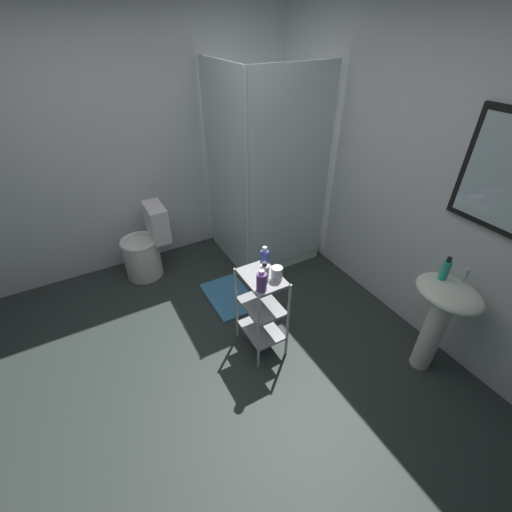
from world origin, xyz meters
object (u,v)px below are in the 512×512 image
(shampoo_bottle_blue, at_px, (265,259))
(conditioner_bottle_purple, at_px, (262,281))
(shower_stall, at_px, (261,219))
(hand_soap_bottle, at_px, (445,270))
(pedestal_sink, at_px, (441,311))
(storage_cart, at_px, (262,307))
(bath_mat, at_px, (229,296))
(rinse_cup, at_px, (277,273))
(toilet, at_px, (146,248))
(lotion_bottle_white, at_px, (264,273))

(shampoo_bottle_blue, bearing_deg, conditioner_bottle_purple, -35.40)
(shower_stall, distance_m, hand_soap_bottle, 1.94)
(pedestal_sink, xyz_separation_m, storage_cart, (-0.79, -1.01, -0.14))
(conditioner_bottle_purple, relative_size, bath_mat, 0.28)
(storage_cart, relative_size, rinse_cup, 7.54)
(pedestal_sink, bearing_deg, toilet, -145.28)
(shampoo_bottle_blue, bearing_deg, shower_stall, 150.95)
(storage_cart, bearing_deg, conditioner_bottle_purple, -31.52)
(hand_soap_bottle, xyz_separation_m, conditioner_bottle_purple, (-0.58, -1.10, -0.07))
(shampoo_bottle_blue, height_order, conditioner_bottle_purple, shampoo_bottle_blue)
(shower_stall, relative_size, toilet, 2.63)
(shampoo_bottle_blue, xyz_separation_m, conditioner_bottle_purple, (0.20, -0.14, -0.01))
(shower_stall, relative_size, pedestal_sink, 2.47)
(lotion_bottle_white, height_order, bath_mat, lotion_bottle_white)
(pedestal_sink, relative_size, toilet, 1.07)
(toilet, bearing_deg, conditioner_bottle_purple, 16.27)
(hand_soap_bottle, bearing_deg, toilet, -144.12)
(shower_stall, height_order, pedestal_sink, shower_stall)
(conditioner_bottle_purple, bearing_deg, lotion_bottle_white, 137.54)
(hand_soap_bottle, height_order, shampoo_bottle_blue, hand_soap_bottle)
(pedestal_sink, relative_size, lotion_bottle_white, 4.80)
(storage_cart, relative_size, lotion_bottle_white, 4.39)
(shower_stall, relative_size, storage_cart, 2.70)
(shampoo_bottle_blue, height_order, rinse_cup, shampoo_bottle_blue)
(toilet, height_order, shampoo_bottle_blue, shampoo_bottle_blue)
(storage_cart, bearing_deg, rinse_cup, 48.48)
(storage_cart, height_order, hand_soap_bottle, hand_soap_bottle)
(rinse_cup, bearing_deg, lotion_bottle_white, -99.51)
(shower_stall, xyz_separation_m, shampoo_bottle_blue, (1.09, -0.60, 0.36))
(rinse_cup, xyz_separation_m, bath_mat, (-0.75, -0.05, -0.78))
(pedestal_sink, height_order, hand_soap_bottle, hand_soap_bottle)
(toilet, xyz_separation_m, conditioner_bottle_purple, (1.58, 0.46, 0.50))
(storage_cart, height_order, shampoo_bottle_blue, shampoo_bottle_blue)
(bath_mat, bearing_deg, rinse_cup, 4.02)
(storage_cart, bearing_deg, shower_stall, 150.07)
(toilet, bearing_deg, bath_mat, 36.10)
(shower_stall, xyz_separation_m, lotion_bottle_white, (1.22, -0.68, 0.35))
(shower_stall, bearing_deg, storage_cart, -29.93)
(shower_stall, relative_size, conditioner_bottle_purple, 11.82)
(hand_soap_bottle, bearing_deg, pedestal_sink, -4.68)
(storage_cart, distance_m, conditioner_bottle_purple, 0.41)
(toilet, bearing_deg, hand_soap_bottle, 35.88)
(pedestal_sink, bearing_deg, shower_stall, -169.95)
(shampoo_bottle_blue, distance_m, rinse_cup, 0.15)
(toilet, xyz_separation_m, storage_cart, (1.45, 0.54, 0.12))
(pedestal_sink, distance_m, conditioner_bottle_purple, 1.30)
(rinse_cup, bearing_deg, shampoo_bottle_blue, -173.43)
(shower_stall, xyz_separation_m, bath_mat, (0.49, -0.64, -0.45))
(rinse_cup, bearing_deg, storage_cart, -131.52)
(hand_soap_bottle, height_order, rinse_cup, hand_soap_bottle)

